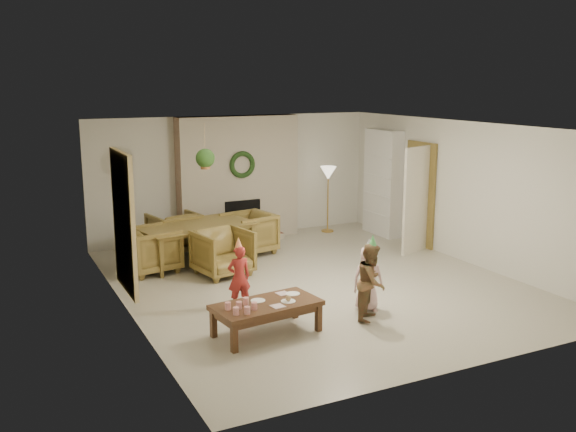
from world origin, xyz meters
TOP-DOWN VIEW (x-y plane):
  - floor at (0.00, 0.00)m, footprint 7.00×7.00m
  - ceiling at (0.00, 0.00)m, footprint 7.00×7.00m
  - wall_back at (0.00, 3.50)m, footprint 7.00×0.00m
  - wall_front at (0.00, -3.50)m, footprint 7.00×0.00m
  - wall_left at (-3.00, 0.00)m, footprint 0.00×7.00m
  - wall_right at (3.00, 0.00)m, footprint 0.00×7.00m
  - fireplace_mass at (0.00, 3.30)m, footprint 2.50×0.40m
  - fireplace_hearth at (0.00, 2.95)m, footprint 1.60×0.30m
  - fireplace_firebox at (0.00, 3.12)m, footprint 0.75×0.12m
  - fireplace_wreath at (0.00, 3.07)m, footprint 0.54×0.10m
  - floor_lamp_base at (1.93, 3.00)m, footprint 0.26×0.26m
  - floor_lamp_post at (1.93, 3.00)m, footprint 0.03×0.03m
  - floor_lamp_shade at (1.93, 3.00)m, footprint 0.34×0.34m
  - bookshelf_carcass at (2.84, 2.30)m, footprint 0.30×1.00m
  - bookshelf_shelf_a at (2.82, 2.30)m, footprint 0.30×0.92m
  - bookshelf_shelf_b at (2.82, 2.30)m, footprint 0.30×0.92m
  - bookshelf_shelf_c at (2.82, 2.30)m, footprint 0.30×0.92m
  - bookshelf_shelf_d at (2.82, 2.30)m, footprint 0.30×0.92m
  - books_row_lower at (2.80, 2.15)m, footprint 0.20×0.40m
  - books_row_mid at (2.80, 2.35)m, footprint 0.20×0.44m
  - books_row_upper at (2.80, 2.20)m, footprint 0.20×0.36m
  - door_frame at (2.96, 1.20)m, footprint 0.05×0.86m
  - door_leaf at (2.58, 0.82)m, footprint 0.77×0.32m
  - curtain_panel at (-2.96, 0.20)m, footprint 0.06×1.20m
  - dining_table at (-1.35, 1.91)m, footprint 2.17×1.47m
  - dining_chair_near at (-1.19, 1.05)m, footprint 0.97×0.99m
  - dining_chair_far at (-1.52, 2.78)m, footprint 0.97×0.99m
  - dining_chair_left at (-2.22, 1.75)m, footprint 0.99×0.97m
  - dining_chair_right at (-0.27, 2.12)m, footprint 0.99×0.97m
  - hanging_plant_cord at (-1.30, 1.50)m, footprint 0.01×0.01m
  - hanging_plant_pot at (-1.30, 1.50)m, footprint 0.16×0.16m
  - hanging_plant_foliage at (-1.30, 1.50)m, footprint 0.32×0.32m
  - coffee_table_top at (-1.58, -1.58)m, footprint 1.44×0.84m
  - coffee_table_apron at (-1.58, -1.58)m, footprint 1.32×0.72m
  - coffee_leg_fl at (-2.16, -1.93)m, footprint 0.08×0.08m
  - coffee_leg_fr at (-0.93, -1.79)m, footprint 0.08×0.08m
  - coffee_leg_bl at (-2.23, -1.38)m, footprint 0.08×0.08m
  - coffee_leg_br at (-1.00, -1.23)m, footprint 0.08×0.08m
  - cup_a at (-2.08, -1.80)m, footprint 0.08×0.08m
  - cup_b at (-2.11, -1.59)m, footprint 0.08×0.08m
  - cup_c at (-1.95, -1.84)m, footprint 0.08×0.08m
  - cup_d at (-1.98, -1.63)m, footprint 0.08×0.08m
  - cup_e at (-1.82, -1.74)m, footprint 0.08×0.08m
  - cup_f at (-1.84, -1.53)m, footprint 0.08×0.08m
  - plate_a at (-1.65, -1.46)m, footprint 0.21×0.21m
  - plate_b at (-1.31, -1.66)m, footprint 0.21×0.21m
  - plate_c at (-1.12, -1.42)m, footprint 0.21×0.21m
  - food_scoop at (-1.31, -1.66)m, footprint 0.08×0.08m
  - napkin_left at (-1.51, -1.76)m, footprint 0.17×0.17m
  - napkin_right at (-1.24, -1.35)m, footprint 0.17×0.17m
  - child_red at (-1.54, -0.55)m, footprint 0.35×0.24m
  - party_hat_red at (-1.54, -0.55)m, footprint 0.17×0.17m
  - child_plaid at (-0.08, -1.73)m, footprint 0.65×0.65m
  - party_hat_plaid at (-0.08, -1.73)m, footprint 0.16×0.16m
  - child_pink at (0.06, -1.42)m, footprint 0.50×0.38m
  - party_hat_pink at (0.06, -1.42)m, footprint 0.16×0.16m

SIDE VIEW (x-z plane):
  - floor at x=0.00m, z-range 0.00..0.00m
  - floor_lamp_base at x=1.93m, z-range 0.00..0.03m
  - fireplace_hearth at x=0.00m, z-range 0.00..0.12m
  - coffee_leg_fl at x=-2.16m, z-range 0.00..0.36m
  - coffee_leg_fr at x=-0.93m, z-range 0.00..0.36m
  - coffee_leg_bl at x=-2.23m, z-range 0.00..0.36m
  - coffee_leg_br at x=-1.00m, z-range 0.00..0.36m
  - coffee_table_apron at x=-1.58m, z-range 0.27..0.36m
  - dining_table at x=-1.35m, z-range 0.00..0.70m
  - coffee_table_top at x=-1.58m, z-range 0.36..0.42m
  - dining_chair_near at x=-1.19m, z-range 0.00..0.78m
  - dining_chair_far at x=-1.52m, z-range 0.00..0.78m
  - dining_chair_left at x=-2.22m, z-range 0.00..0.78m
  - dining_chair_right at x=-0.27m, z-range 0.00..0.78m
  - napkin_left at x=-1.51m, z-range 0.42..0.43m
  - napkin_right at x=-1.24m, z-range 0.42..0.43m
  - plate_a at x=-1.65m, z-range 0.42..0.43m
  - plate_b at x=-1.31m, z-range 0.42..0.43m
  - plate_c at x=-1.12m, z-range 0.42..0.43m
  - fireplace_firebox at x=0.00m, z-range 0.07..0.82m
  - bookshelf_shelf_a at x=2.82m, z-range 0.43..0.47m
  - child_red at x=-1.54m, z-range 0.00..0.92m
  - child_pink at x=0.06m, z-range 0.00..0.93m
  - food_scoop at x=-1.31m, z-range 0.43..0.50m
  - cup_a at x=-2.08m, z-range 0.42..0.51m
  - cup_b at x=-2.11m, z-range 0.42..0.51m
  - cup_c at x=-1.95m, z-range 0.42..0.51m
  - cup_d at x=-1.98m, z-range 0.42..0.51m
  - cup_e at x=-1.82m, z-range 0.42..0.51m
  - cup_f at x=-1.84m, z-range 0.42..0.51m
  - child_plaid at x=-0.08m, z-range 0.00..1.06m
  - books_row_lower at x=2.80m, z-range 0.47..0.71m
  - floor_lamp_post at x=1.93m, z-range 0.02..1.29m
  - bookshelf_shelf_b at x=2.82m, z-range 0.83..0.86m
  - party_hat_pink at x=0.06m, z-range 0.88..1.05m
  - party_hat_red at x=-1.54m, z-range 0.88..1.05m
  - books_row_mid at x=2.80m, z-range 0.87..1.11m
  - door_leaf at x=2.58m, z-range 0.00..2.00m
  - door_frame at x=2.96m, z-range 0.00..2.04m
  - bookshelf_carcass at x=2.84m, z-range 0.00..2.20m
  - party_hat_plaid at x=-0.08m, z-range 1.01..1.19m
  - wall_back at x=0.00m, z-range -2.25..4.75m
  - wall_front at x=0.00m, z-range -2.25..4.75m
  - wall_left at x=-3.00m, z-range -2.25..4.75m
  - wall_right at x=3.00m, z-range -2.25..4.75m
  - fireplace_mass at x=0.00m, z-range 0.00..2.50m
  - bookshelf_shelf_c at x=2.82m, z-range 1.24..1.26m
  - curtain_panel at x=-2.96m, z-range 0.25..2.25m
  - floor_lamp_shade at x=1.93m, z-range 1.13..1.41m
  - books_row_upper at x=2.80m, z-range 1.27..1.49m
  - fireplace_wreath at x=0.00m, z-range 1.28..1.82m
  - bookshelf_shelf_d at x=2.82m, z-range 1.64..1.66m
  - hanging_plant_pot at x=-1.30m, z-range 1.74..1.86m
  - hanging_plant_foliage at x=-1.30m, z-range 1.76..2.08m
  - hanging_plant_cord at x=-1.30m, z-range 1.80..2.50m
  - ceiling at x=0.00m, z-range 2.50..2.50m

